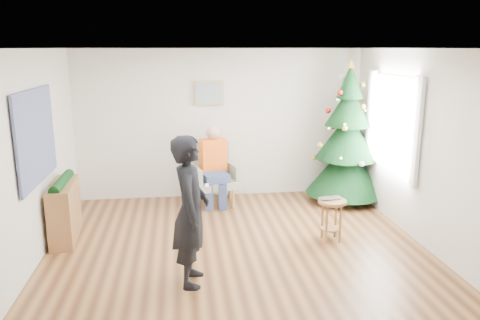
{
  "coord_description": "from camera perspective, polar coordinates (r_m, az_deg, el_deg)",
  "views": [
    {
      "loc": [
        -0.71,
        -5.61,
        2.61
      ],
      "look_at": [
        0.1,
        0.6,
        1.1
      ],
      "focal_mm": 35.0,
      "sensor_mm": 36.0,
      "label": 1
    }
  ],
  "objects": [
    {
      "name": "floor",
      "position": [
        6.23,
        -0.2,
        -11.22
      ],
      "size": [
        5.0,
        5.0,
        0.0
      ],
      "primitive_type": "plane",
      "color": "brown",
      "rests_on": "ground"
    },
    {
      "name": "ceiling",
      "position": [
        5.65,
        -0.22,
        13.46
      ],
      "size": [
        5.0,
        5.0,
        0.0
      ],
      "primitive_type": "plane",
      "rotation": [
        3.14,
        0.0,
        0.0
      ],
      "color": "white",
      "rests_on": "wall_back"
    },
    {
      "name": "wall_back",
      "position": [
        8.24,
        -2.41,
        4.4
      ],
      "size": [
        5.0,
        0.0,
        5.0
      ],
      "primitive_type": "plane",
      "rotation": [
        1.57,
        0.0,
        0.0
      ],
      "color": "silver",
      "rests_on": "floor"
    },
    {
      "name": "wall_front",
      "position": [
        3.45,
        5.09,
        -8.82
      ],
      "size": [
        5.0,
        0.0,
        5.0
      ],
      "primitive_type": "plane",
      "rotation": [
        -1.57,
        0.0,
        0.0
      ],
      "color": "silver",
      "rests_on": "floor"
    },
    {
      "name": "wall_left",
      "position": [
        6.03,
        -24.49,
        -0.23
      ],
      "size": [
        0.0,
        5.0,
        5.0
      ],
      "primitive_type": "plane",
      "rotation": [
        1.57,
        0.0,
        1.57
      ],
      "color": "silver",
      "rests_on": "floor"
    },
    {
      "name": "wall_right",
      "position": [
        6.59,
        21.89,
        1.11
      ],
      "size": [
        0.0,
        5.0,
        5.0
      ],
      "primitive_type": "plane",
      "rotation": [
        1.57,
        0.0,
        -1.57
      ],
      "color": "silver",
      "rests_on": "floor"
    },
    {
      "name": "window_panel",
      "position": [
        7.42,
        18.1,
        4.28
      ],
      "size": [
        0.04,
        1.3,
        1.4
      ],
      "primitive_type": "cube",
      "color": "white",
      "rests_on": "wall_right"
    },
    {
      "name": "curtains",
      "position": [
        7.4,
        17.89,
        4.28
      ],
      "size": [
        0.05,
        1.75,
        1.5
      ],
      "color": "white",
      "rests_on": "wall_right"
    },
    {
      "name": "christmas_tree",
      "position": [
        8.19,
        12.93,
        2.54
      ],
      "size": [
        1.34,
        1.34,
        2.43
      ],
      "rotation": [
        0.0,
        0.0,
        -0.21
      ],
      "color": "#3F2816",
      "rests_on": "floor"
    },
    {
      "name": "stool",
      "position": [
        6.61,
        11.07,
        -7.17
      ],
      "size": [
        0.39,
        0.39,
        0.58
      ],
      "rotation": [
        0.0,
        0.0,
        -0.18
      ],
      "color": "brown",
      "rests_on": "floor"
    },
    {
      "name": "laptop",
      "position": [
        6.51,
        11.19,
        -4.72
      ],
      "size": [
        0.35,
        0.26,
        0.03
      ],
      "primitive_type": "imported",
      "rotation": [
        0.0,
        0.0,
        0.17
      ],
      "color": "silver",
      "rests_on": "stool"
    },
    {
      "name": "armchair",
      "position": [
        8.01,
        -3.31,
        -2.67
      ],
      "size": [
        0.9,
        0.87,
        1.01
      ],
      "rotation": [
        0.0,
        0.0,
        0.26
      ],
      "color": "gray",
      "rests_on": "floor"
    },
    {
      "name": "seated_person",
      "position": [
        7.88,
        -3.19,
        -0.63
      ],
      "size": [
        0.51,
        0.67,
        1.33
      ],
      "rotation": [
        0.0,
        0.0,
        0.26
      ],
      "color": "navy",
      "rests_on": "armchair"
    },
    {
      "name": "standing_man",
      "position": [
        5.21,
        -6.05,
        -6.22
      ],
      "size": [
        0.46,
        0.66,
        1.71
      ],
      "primitive_type": "imported",
      "rotation": [
        0.0,
        0.0,
        1.48
      ],
      "color": "black",
      "rests_on": "floor"
    },
    {
      "name": "game_controller",
      "position": [
        5.1,
        -4.07,
        -3.26
      ],
      "size": [
        0.05,
        0.13,
        0.04
      ],
      "primitive_type": "cube",
      "rotation": [
        0.0,
        0.0,
        -0.09
      ],
      "color": "white",
      "rests_on": "standing_man"
    },
    {
      "name": "console",
      "position": [
        6.95,
        -20.6,
        -5.88
      ],
      "size": [
        0.37,
        1.02,
        0.8
      ],
      "primitive_type": "cube",
      "rotation": [
        0.0,
        0.0,
        0.07
      ],
      "color": "brown",
      "rests_on": "floor"
    },
    {
      "name": "garland",
      "position": [
        6.83,
        -20.89,
        -2.55
      ],
      "size": [
        0.14,
        0.9,
        0.14
      ],
      "primitive_type": "cylinder",
      "rotation": [
        1.57,
        0.0,
        0.0
      ],
      "color": "black",
      "rests_on": "console"
    },
    {
      "name": "tapestry",
      "position": [
        6.25,
        -23.59,
        2.66
      ],
      "size": [
        0.03,
        1.5,
        1.15
      ],
      "primitive_type": "cube",
      "color": "black",
      "rests_on": "wall_left"
    },
    {
      "name": "framed_picture",
      "position": [
        8.12,
        -3.84,
        8.16
      ],
      "size": [
        0.52,
        0.05,
        0.42
      ],
      "color": "tan",
      "rests_on": "wall_back"
    }
  ]
}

